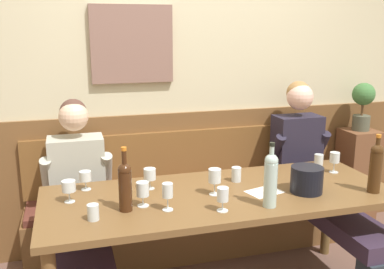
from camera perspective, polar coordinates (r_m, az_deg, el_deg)
room_wall_back at (r=3.45m, az=-1.55°, el=8.32°), size 6.80×0.12×2.80m
wood_wainscot_panel at (r=3.58m, az=-1.18°, el=-5.62°), size 6.80×0.03×1.08m
wall_bench at (r=3.49m, az=-0.26°, el=-10.73°), size 2.45×0.42×0.94m
dining_table at (r=2.74m, az=3.74°, el=-9.14°), size 2.15×0.84×0.74m
person_right_seat at (r=2.92m, az=-14.42°, el=-9.05°), size 0.48×1.28×1.26m
person_center_left_seat at (r=3.41m, az=16.07°, el=-5.26°), size 0.47×1.27×1.32m
ice_bucket at (r=2.77m, az=14.73°, el=-5.70°), size 0.20×0.20×0.16m
wine_bottle_amber_mid at (r=2.48m, az=10.23°, el=-5.67°), size 0.08×0.08×0.37m
wine_bottle_green_tall at (r=2.88m, az=22.85°, el=-3.89°), size 0.08×0.08×0.37m
wine_bottle_clear_water at (r=2.43m, az=-8.73°, el=-6.50°), size 0.07×0.07×0.36m
wine_glass_center_front at (r=2.42m, az=-3.21°, el=-7.52°), size 0.06×0.06×0.16m
wine_glass_left_end at (r=2.80m, az=-13.76°, el=-5.42°), size 0.07×0.07×0.12m
wine_glass_mid_left at (r=2.74m, az=-5.54°, el=-5.30°), size 0.08×0.08×0.13m
wine_glass_mid_right at (r=2.42m, az=4.03°, el=-7.98°), size 0.06×0.06×0.14m
wine_glass_by_bottle at (r=2.49m, az=-6.46°, el=-7.27°), size 0.07×0.07×0.14m
wine_glass_center_rear at (r=2.64m, az=2.98°, el=-5.57°), size 0.08×0.08×0.16m
wine_glass_near_bucket at (r=3.19m, az=18.12°, el=-3.01°), size 0.07×0.07×0.15m
wine_glass_right_end at (r=2.63m, az=-15.80°, el=-6.57°), size 0.08×0.08×0.13m
water_tumbler_center at (r=2.38m, az=-12.79°, el=-9.87°), size 0.06×0.06×0.09m
water_tumbler_left at (r=2.89m, az=5.80°, el=-5.19°), size 0.06×0.06×0.10m
water_tumbler_right at (r=3.35m, az=16.22°, el=-3.17°), size 0.07×0.07×0.08m
tasting_sheet_left_guest at (r=2.75m, az=9.44°, el=-7.39°), size 0.24×0.20×0.00m
corner_pedestal at (r=4.12m, az=20.60°, el=-5.41°), size 0.28×0.28×0.88m
potted_plant at (r=3.96m, az=21.42°, el=3.93°), size 0.19×0.19×0.41m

